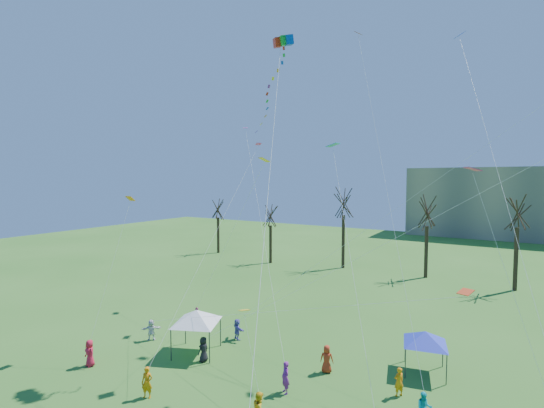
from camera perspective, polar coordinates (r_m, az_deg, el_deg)
The scene contains 6 objects.
bare_tree_row at distance 50.85m, azimuth 23.58°, elevation -2.20°, with size 70.77×8.75×11.65m.
big_box_kite at distance 27.88m, azimuth 0.24°, elevation 16.57°, with size 4.24×7.92×25.16m.
canopy_tent_white at distance 28.63m, azimuth -11.30°, elevation -16.27°, with size 3.86×3.86×3.15m.
canopy_tent_blue at distance 27.52m, azimuth 22.07°, elevation -18.14°, with size 3.54×3.54×2.71m.
festival_crowd at distance 23.90m, azimuth 4.31°, elevation -25.20°, with size 26.97×11.02×1.86m.
small_kites_aloft at distance 26.02m, azimuth 10.55°, elevation 5.87°, with size 27.34×18.05×34.00m.
Camera 1 is at (10.03, -13.69, 12.40)m, focal length 25.00 mm.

